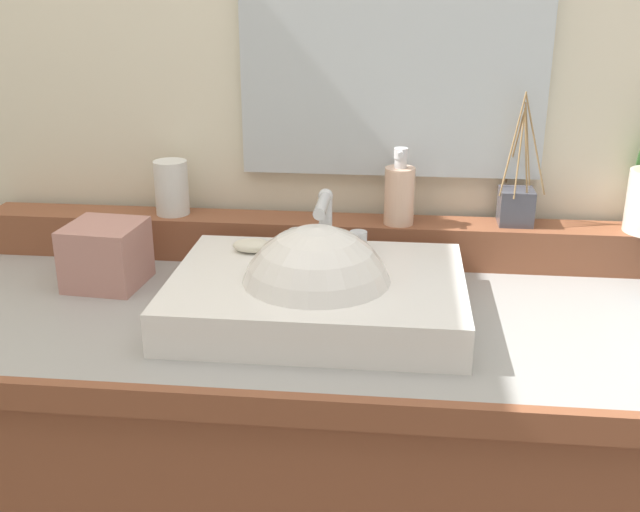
% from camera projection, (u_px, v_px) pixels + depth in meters
% --- Properties ---
extents(wall_back, '(3.22, 0.20, 2.59)m').
position_uv_depth(wall_back, '(341.00, 26.00, 1.54)').
color(wall_back, beige).
rests_on(wall_back, ground).
extents(vanity_cabinet, '(1.48, 0.61, 0.86)m').
position_uv_depth(vanity_cabinet, '(320.00, 511.00, 1.46)').
color(vanity_cabinet, brown).
rests_on(vanity_cabinet, ground).
extents(back_ledge, '(1.40, 0.09, 0.08)m').
position_uv_depth(back_ledge, '(332.00, 239.00, 1.53)').
color(back_ledge, brown).
rests_on(back_ledge, vanity_cabinet).
extents(sink_basin, '(0.48, 0.36, 0.28)m').
position_uv_depth(sink_basin, '(320.00, 298.00, 1.27)').
color(sink_basin, white).
rests_on(sink_basin, vanity_cabinet).
extents(soap_bar, '(0.07, 0.04, 0.02)m').
position_uv_depth(soap_bar, '(252.00, 246.00, 1.37)').
color(soap_bar, beige).
rests_on(soap_bar, sink_basin).
extents(soap_dispenser, '(0.06, 0.06, 0.15)m').
position_uv_depth(soap_dispenser, '(399.00, 193.00, 1.46)').
color(soap_dispenser, beige).
rests_on(soap_dispenser, back_ledge).
extents(tumbler_cup, '(0.07, 0.07, 0.11)m').
position_uv_depth(tumbler_cup, '(172.00, 188.00, 1.53)').
color(tumbler_cup, silver).
rests_on(tumbler_cup, back_ledge).
extents(reed_diffuser, '(0.09, 0.10, 0.25)m').
position_uv_depth(reed_diffuser, '(516.00, 204.00, 1.47)').
color(reed_diffuser, '#474852').
rests_on(reed_diffuser, back_ledge).
extents(tissue_box, '(0.14, 0.14, 0.12)m').
position_uv_depth(tissue_box, '(106.00, 255.00, 1.40)').
color(tissue_box, tan).
rests_on(tissue_box, vanity_cabinet).
extents(mirror, '(0.58, 0.02, 0.59)m').
position_uv_depth(mirror, '(394.00, 21.00, 1.42)').
color(mirror, silver).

